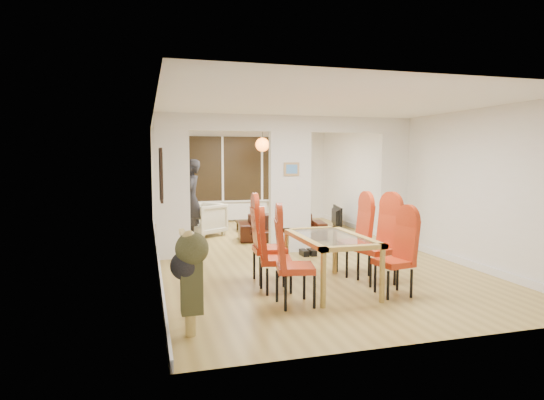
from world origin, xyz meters
name	(u,v)px	position (x,y,z in m)	size (l,w,h in m)	color
floor	(290,252)	(0.00, 0.00, 0.00)	(5.00, 9.00, 0.01)	#AA8C44
room_walls	(290,185)	(0.00, 0.00, 1.30)	(5.00, 9.00, 2.60)	silver
divider_wall	(290,185)	(0.00, 0.00, 1.30)	(5.00, 0.18, 2.60)	white
bay_window_blinds	(242,169)	(0.00, 4.44, 1.50)	(3.00, 0.08, 1.80)	black
radiator	(243,211)	(0.00, 4.40, 0.30)	(1.40, 0.08, 0.50)	white
pendant_light	(262,145)	(0.30, 3.30, 2.15)	(0.36, 0.36, 0.36)	orange
stair_newel	(186,271)	(-2.25, -3.20, 0.55)	(0.40, 1.20, 1.10)	tan
wall_poster	(161,175)	(-2.47, -2.40, 1.60)	(0.04, 0.52, 0.67)	gray
pillar_photo	(292,169)	(0.00, -0.10, 1.60)	(0.30, 0.03, 0.25)	#4C8CD8
dining_table	(330,262)	(-0.22, -2.51, 0.37)	(0.89, 1.59, 0.74)	#A5863D
dining_chair_la	(295,261)	(-0.91, -3.07, 0.56)	(0.44, 0.44, 1.11)	#AE2F11
dining_chair_lb	(276,254)	(-0.98, -2.44, 0.51)	(0.41, 0.41, 1.02)	#AE2F11
dining_chair_lc	(270,243)	(-0.93, -1.95, 0.57)	(0.46, 0.46, 1.14)	#AE2F11
dining_chair_ra	(394,256)	(0.47, -3.02, 0.52)	(0.42, 0.42, 1.05)	#AE2F11
dining_chair_rb	(377,244)	(0.54, -2.43, 0.58)	(0.46, 0.46, 1.15)	#AE2F11
dining_chair_rc	(353,238)	(0.43, -1.88, 0.56)	(0.45, 0.45, 1.13)	#AE2F11
sofa	(282,227)	(0.22, 1.28, 0.28)	(1.90, 0.74, 0.55)	black
armchair	(203,219)	(-1.39, 2.27, 0.38)	(0.84, 0.81, 0.76)	beige
person	(191,199)	(-1.70, 1.86, 0.89)	(0.43, 0.65, 1.78)	black
television	(334,217)	(2.00, 2.53, 0.28)	(0.13, 0.97, 0.56)	black
coffee_table	(259,225)	(0.05, 2.67, 0.13)	(1.10, 0.55, 0.25)	#302210
bottle	(260,215)	(0.08, 2.69, 0.39)	(0.07, 0.07, 0.26)	#143F19
bowl	(258,220)	(-0.01, 2.55, 0.28)	(0.20, 0.20, 0.05)	#302210
shoes	(308,253)	(0.22, -0.42, 0.05)	(0.26, 0.28, 0.11)	black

